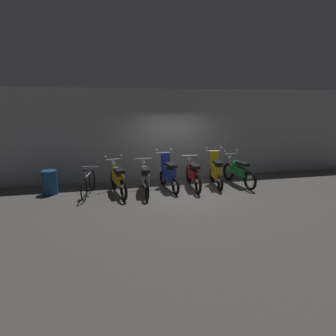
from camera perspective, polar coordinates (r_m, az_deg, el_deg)
name	(u,v)px	position (r m, az deg, el deg)	size (l,w,h in m)	color
ground_plane	(184,191)	(9.31, 3.12, -4.69)	(80.00, 80.00, 0.00)	#565451
back_wall	(171,135)	(10.73, 0.56, 6.69)	(16.00, 0.30, 3.30)	#9EA0A3
motorbike_slot_0	(118,179)	(9.07, -9.96, -2.11)	(0.62, 1.93, 1.15)	black
motorbike_slot_1	(145,178)	(9.05, -4.65, -1.99)	(0.56, 1.95, 1.03)	black
motorbike_slot_2	(169,174)	(9.40, 0.11, -1.15)	(0.58, 1.68, 1.29)	black
motorbike_slot_3	(193,174)	(9.59, 5.04, -1.16)	(0.56, 1.95, 1.03)	black
motorbike_slot_4	(216,171)	(9.90, 9.56, -0.61)	(0.58, 1.68, 1.29)	black
motorbike_slot_5	(238,171)	(10.22, 13.86, -0.59)	(0.58, 1.94, 1.15)	black
bicycle	(88,184)	(9.15, -15.65, -3.10)	(0.50, 1.71, 0.89)	black
trash_bin	(50,182)	(9.69, -22.49, -2.65)	(0.46, 0.46, 0.75)	navy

